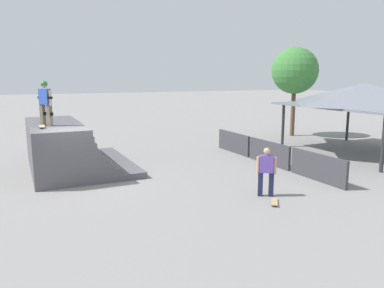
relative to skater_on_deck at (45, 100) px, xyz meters
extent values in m
plane|color=gray|center=(1.65, 0.92, -3.05)|extent=(160.00, 160.00, 0.00)
cube|color=#565459|center=(-0.87, 1.37, -2.92)|extent=(5.82, 4.09, 0.25)
cube|color=#565459|center=(-0.87, 0.87, -2.67)|extent=(5.82, 3.11, 0.25)
cube|color=#565459|center=(-0.87, 0.69, -2.41)|extent=(5.82, 2.74, 0.25)
cube|color=#565459|center=(-0.87, 0.57, -2.16)|extent=(5.82, 2.50, 0.25)
cube|color=#565459|center=(-0.87, 0.48, -1.90)|extent=(5.82, 2.33, 0.25)
cube|color=#565459|center=(-0.87, 0.42, -1.65)|extent=(5.82, 2.20, 0.25)
cube|color=#565459|center=(-0.87, 0.38, -1.39)|extent=(5.82, 2.12, 0.25)
cube|color=#565459|center=(-0.87, 0.35, -1.14)|extent=(5.82, 2.07, 0.25)
cylinder|color=silver|center=(-0.87, 1.37, -1.04)|extent=(5.70, 0.07, 0.07)
cube|color=#6B6051|center=(0.15, 0.11, -0.59)|extent=(0.22, 0.22, 0.84)
cube|color=black|center=(0.13, 0.14, -0.54)|extent=(0.24, 0.23, 0.12)
cube|color=#6B6051|center=(-0.15, -0.11, -0.59)|extent=(0.22, 0.22, 0.84)
cube|color=black|center=(-0.17, -0.09, -0.54)|extent=(0.24, 0.23, 0.12)
cube|color=blue|center=(0.00, 0.00, 0.14)|extent=(0.50, 0.46, 0.60)
cylinder|color=beige|center=(0.23, 0.17, 0.09)|extent=(0.16, 0.16, 0.60)
cylinder|color=black|center=(0.23, 0.17, 0.10)|extent=(0.24, 0.24, 0.09)
cylinder|color=beige|center=(-0.23, -0.17, 0.09)|extent=(0.16, 0.16, 0.60)
cylinder|color=black|center=(-0.23, -0.17, 0.10)|extent=(0.24, 0.24, 0.09)
sphere|color=beige|center=(0.00, 0.00, 0.59)|extent=(0.23, 0.23, 0.23)
sphere|color=#337F33|center=(0.00, 0.00, 0.62)|extent=(0.26, 0.26, 0.26)
cylinder|color=silver|center=(0.80, -0.16, -0.98)|extent=(0.05, 0.03, 0.05)
cylinder|color=silver|center=(0.79, -0.30, -0.98)|extent=(0.05, 0.03, 0.05)
cylinder|color=silver|center=(0.30, -0.13, -0.98)|extent=(0.05, 0.03, 0.05)
cylinder|color=silver|center=(0.29, -0.27, -0.98)|extent=(0.05, 0.03, 0.05)
cube|color=tan|center=(0.54, -0.22, -0.95)|extent=(0.82, 0.25, 0.02)
cube|color=tan|center=(0.91, -0.24, -0.93)|extent=(0.11, 0.21, 0.02)
cube|color=#1E2347|center=(5.73, 6.13, -2.64)|extent=(0.21, 0.21, 0.81)
cube|color=#1E2347|center=(5.91, 6.43, -2.64)|extent=(0.21, 0.21, 0.81)
cube|color=#6B4CB7|center=(5.82, 6.28, -1.95)|extent=(0.42, 0.49, 0.58)
cylinder|color=tan|center=(5.68, 6.04, -1.99)|extent=(0.15, 0.15, 0.58)
cylinder|color=tan|center=(5.96, 6.51, -1.99)|extent=(0.15, 0.15, 0.58)
sphere|color=tan|center=(5.82, 6.28, -1.51)|extent=(0.22, 0.22, 0.22)
cylinder|color=blue|center=(6.79, 5.99, -3.02)|extent=(0.06, 0.06, 0.05)
cylinder|color=blue|center=(6.71, 5.88, -3.02)|extent=(0.06, 0.06, 0.05)
cylinder|color=blue|center=(6.42, 6.27, -3.02)|extent=(0.06, 0.06, 0.05)
cylinder|color=blue|center=(6.33, 6.16, -3.02)|extent=(0.06, 0.06, 0.05)
cube|color=tan|center=(6.56, 6.08, -2.99)|extent=(0.73, 0.61, 0.02)
cube|color=tan|center=(6.84, 5.87, -2.97)|extent=(0.19, 0.21, 0.02)
cube|color=#3D3D42|center=(-1.00, 9.23, -2.52)|extent=(2.87, 0.12, 1.05)
cube|color=#3D3D42|center=(2.06, 9.23, -2.52)|extent=(2.87, 0.12, 1.05)
cube|color=#3D3D42|center=(5.11, 9.23, -2.52)|extent=(2.87, 0.12, 1.05)
cylinder|color=#2D2D33|center=(-1.13, 12.57, -1.84)|extent=(0.16, 0.16, 2.42)
cylinder|color=#2D2D33|center=(5.30, 12.57, -1.84)|extent=(0.16, 0.16, 2.42)
cylinder|color=#2D2D33|center=(-1.13, 17.63, -1.84)|extent=(0.16, 0.16, 2.42)
cube|color=slate|center=(2.09, 15.10, -0.57)|extent=(7.56, 5.95, 0.10)
pyramid|color=slate|center=(2.09, 15.10, 0.03)|extent=(7.41, 5.83, 1.10)
cylinder|color=brown|center=(-4.15, 15.83, -1.42)|extent=(0.28, 0.28, 3.25)
sphere|color=#3D7F38|center=(-4.15, 15.83, 1.30)|extent=(3.05, 3.05, 3.05)
camera|label=1|loc=(15.63, -1.12, 0.89)|focal=35.00mm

